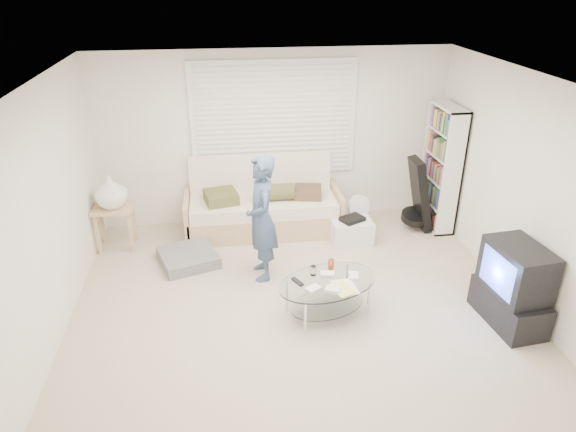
{
  "coord_description": "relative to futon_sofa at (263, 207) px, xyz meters",
  "views": [
    {
      "loc": [
        -0.75,
        -4.8,
        3.45
      ],
      "look_at": [
        -0.06,
        0.3,
        0.96
      ],
      "focal_mm": 32.0,
      "sensor_mm": 36.0,
      "label": 1
    }
  ],
  "objects": [
    {
      "name": "ground",
      "position": [
        0.21,
        -1.88,
        -0.35
      ],
      "size": [
        5.0,
        5.0,
        0.0
      ],
      "primitive_type": "plane",
      "color": "#B6A78D",
      "rests_on": "ground"
    },
    {
      "name": "room_shell",
      "position": [
        0.21,
        -1.4,
        1.28
      ],
      "size": [
        5.02,
        4.52,
        2.51
      ],
      "color": "silver",
      "rests_on": "ground"
    },
    {
      "name": "window_blinds",
      "position": [
        0.21,
        0.32,
        1.2
      ],
      "size": [
        2.32,
        0.08,
        1.62
      ],
      "color": "silver",
      "rests_on": "ground"
    },
    {
      "name": "futon_sofa",
      "position": [
        0.0,
        0.0,
        0.0
      ],
      "size": [
        2.2,
        0.89,
        1.07
      ],
      "color": "tan",
      "rests_on": "ground"
    },
    {
      "name": "grey_floor_pillow",
      "position": [
        -1.05,
        -0.82,
        -0.28
      ],
      "size": [
        0.86,
        0.86,
        0.15
      ],
      "primitive_type": "cube",
      "rotation": [
        0.0,
        0.0,
        0.32
      ],
      "color": "slate",
      "rests_on": "ground"
    },
    {
      "name": "side_table",
      "position": [
        -2.01,
        -0.27,
        0.43
      ],
      "size": [
        0.53,
        0.43,
        1.05
      ],
      "color": "tan",
      "rests_on": "ground"
    },
    {
      "name": "bookshelf",
      "position": [
        2.53,
        -0.2,
        0.54
      ],
      "size": [
        0.28,
        0.75,
        1.79
      ],
      "color": "white",
      "rests_on": "ground"
    },
    {
      "name": "guitar_case",
      "position": [
        2.21,
        -0.3,
        0.12
      ],
      "size": [
        0.41,
        0.4,
        1.06
      ],
      "color": "black",
      "rests_on": "ground"
    },
    {
      "name": "floor_fan",
      "position": [
        1.35,
        -0.24,
        -0.02
      ],
      "size": [
        0.35,
        0.23,
        0.57
      ],
      "color": "white",
      "rests_on": "ground"
    },
    {
      "name": "storage_bin",
      "position": [
        1.18,
        -0.57,
        -0.18
      ],
      "size": [
        0.56,
        0.4,
        0.39
      ],
      "color": "white",
      "rests_on": "ground"
    },
    {
      "name": "tv_unit",
      "position": [
        2.41,
        -2.53,
        0.09
      ],
      "size": [
        0.53,
        0.88,
        0.91
      ],
      "color": "black",
      "rests_on": "ground"
    },
    {
      "name": "coffee_table",
      "position": [
        0.51,
        -2.13,
        -0.01
      ],
      "size": [
        1.29,
        1.03,
        0.54
      ],
      "color": "silver",
      "rests_on": "ground"
    },
    {
      "name": "standing_person",
      "position": [
        -0.12,
        -1.25,
        0.43
      ],
      "size": [
        0.42,
        0.6,
        1.56
      ],
      "primitive_type": "imported",
      "rotation": [
        0.0,
        0.0,
        -1.49
      ],
      "color": "#2F4962",
      "rests_on": "ground"
    }
  ]
}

